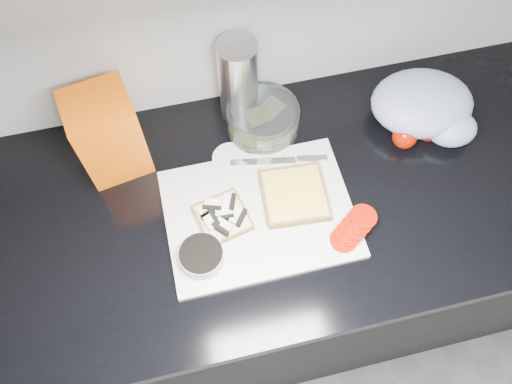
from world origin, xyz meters
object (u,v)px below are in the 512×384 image
glass_bowl (263,119)px  steel_canister (238,81)px  cutting_board (259,213)px  bread_bag (108,134)px

glass_bowl → steel_canister: steel_canister is taller
cutting_board → glass_bowl: bearing=74.4°
cutting_board → bread_bag: (-0.28, 0.21, 0.10)m
bread_bag → steel_canister: steel_canister is taller
bread_bag → steel_canister: bearing=3.9°
glass_bowl → cutting_board: bearing=-105.6°
bread_bag → steel_canister: (0.30, 0.08, 0.00)m
cutting_board → glass_bowl: (0.06, 0.22, 0.03)m
cutting_board → steel_canister: size_ratio=1.86×
glass_bowl → steel_canister: 0.11m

